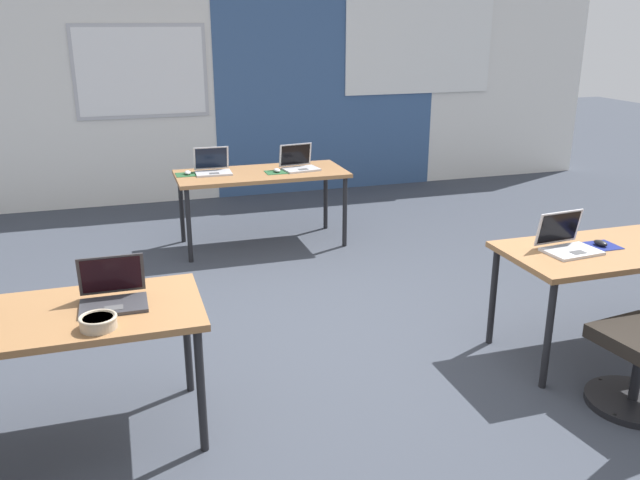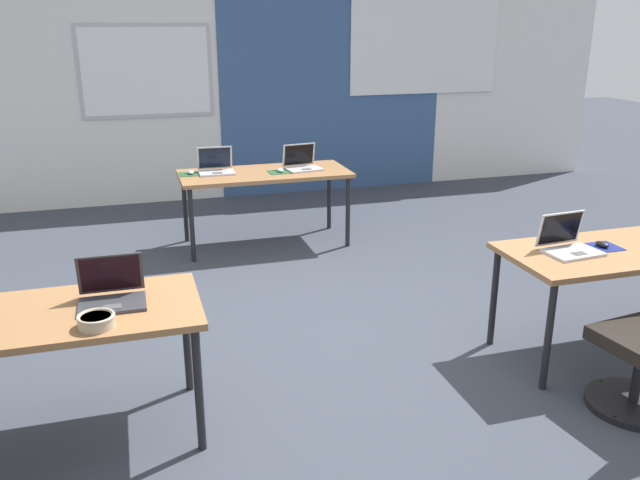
{
  "view_description": "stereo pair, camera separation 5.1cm",
  "coord_description": "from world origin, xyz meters",
  "views": [
    {
      "loc": [
        -1.3,
        -3.8,
        2.1
      ],
      "look_at": [
        -0.15,
        -0.13,
        0.8
      ],
      "focal_mm": 36.92,
      "sensor_mm": 36.0,
      "label": 1
    },
    {
      "loc": [
        -1.25,
        -3.82,
        2.1
      ],
      "look_at": [
        -0.15,
        -0.13,
        0.8
      ],
      "focal_mm": 36.92,
      "sensor_mm": 36.0,
      "label": 2
    }
  ],
  "objects": [
    {
      "name": "laptop_far_right",
      "position": [
        0.38,
        2.21,
        0.77
      ],
      "size": [
        0.36,
        0.31,
        0.24
      ],
      "rotation": [
        0.0,
        0.0,
        0.14
      ],
      "color": "#B7B7BC",
      "rests_on": "desk_far_center"
    },
    {
      "name": "desk_far_center",
      "position": [
        0.0,
        2.2,
        0.66
      ],
      "size": [
        1.6,
        0.7,
        0.72
      ],
      "color": "olive",
      "rests_on": "ground"
    },
    {
      "name": "mouse_near_right_inner",
      "position": [
        1.6,
        -0.56,
        0.74
      ],
      "size": [
        0.07,
        0.11,
        0.03
      ],
      "color": "black",
      "rests_on": "mousepad_near_right_inner"
    },
    {
      "name": "laptop_far_left",
      "position": [
        -0.44,
        2.29,
        0.77
      ],
      "size": [
        0.34,
        0.28,
        0.23
      ],
      "rotation": [
        0.0,
        0.0,
        -0.03
      ],
      "color": "#B7B7BC",
      "rests_on": "desk_far_center"
    },
    {
      "name": "laptop_near_right_inner",
      "position": [
        1.34,
        -0.56,
        0.77
      ],
      "size": [
        0.35,
        0.3,
        0.24
      ],
      "rotation": [
        0.0,
        0.0,
        0.09
      ],
      "color": "silver",
      "rests_on": "desk_near_right"
    },
    {
      "name": "desk_near_left",
      "position": [
        -1.75,
        -0.6,
        0.66
      ],
      "size": [
        1.6,
        0.7,
        0.72
      ],
      "color": "olive",
      "rests_on": "ground"
    },
    {
      "name": "back_wall_assembly",
      "position": [
        0.04,
        4.2,
        1.41
      ],
      "size": [
        10.0,
        0.27,
        2.8
      ],
      "color": "silver",
      "rests_on": "ground"
    },
    {
      "name": "mouse_far_left",
      "position": [
        -0.68,
        2.29,
        0.74
      ],
      "size": [
        0.06,
        0.1,
        0.03
      ],
      "color": "silver",
      "rests_on": "mousepad_far_left"
    },
    {
      "name": "mousepad_near_right_inner",
      "position": [
        1.6,
        -0.56,
        0.72
      ],
      "size": [
        0.22,
        0.19,
        0.0
      ],
      "color": "navy",
      "rests_on": "desk_near_right"
    },
    {
      "name": "ground_plane",
      "position": [
        0.0,
        0.0,
        0.0
      ],
      "size": [
        24.0,
        24.0,
        0.0
      ],
      "color": "#383D47"
    },
    {
      "name": "mouse_far_right",
      "position": [
        0.14,
        2.14,
        0.74
      ],
      "size": [
        0.07,
        0.11,
        0.03
      ],
      "color": "silver",
      "rests_on": "mousepad_far_right"
    },
    {
      "name": "laptop_near_left_inner",
      "position": [
        -1.38,
        -0.55,
        0.77
      ],
      "size": [
        0.33,
        0.28,
        0.23
      ],
      "rotation": [
        0.0,
        0.0,
        -0.01
      ],
      "color": "#333338",
      "rests_on": "desk_near_left"
    },
    {
      "name": "snack_bowl",
      "position": [
        -1.46,
        -0.83,
        0.76
      ],
      "size": [
        0.18,
        0.18,
        0.06
      ],
      "color": "tan",
      "rests_on": "desk_near_left"
    },
    {
      "name": "desk_near_right",
      "position": [
        1.75,
        -0.6,
        0.66
      ],
      "size": [
        1.6,
        0.7,
        0.72
      ],
      "color": "olive",
      "rests_on": "ground"
    },
    {
      "name": "mousepad_far_left",
      "position": [
        -0.68,
        2.29,
        0.72
      ],
      "size": [
        0.22,
        0.19,
        0.0
      ],
      "color": "#23512D",
      "rests_on": "desk_far_center"
    },
    {
      "name": "mousepad_far_right",
      "position": [
        0.14,
        2.14,
        0.72
      ],
      "size": [
        0.22,
        0.19,
        0.0
      ],
      "color": "#23512D",
      "rests_on": "desk_far_center"
    }
  ]
}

